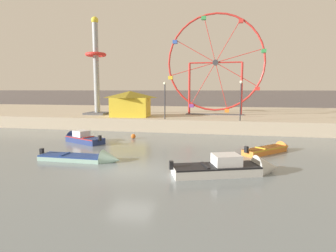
# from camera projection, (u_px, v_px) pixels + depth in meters

# --- Properties ---
(ground_plane) EXTENTS (240.00, 240.00, 0.00)m
(ground_plane) POSITION_uv_depth(u_px,v_px,m) (131.00, 170.00, 16.55)
(ground_plane) COLOR slate
(quay_promenade) EXTENTS (110.00, 25.23, 1.40)m
(quay_promenade) POSITION_uv_depth(u_px,v_px,m) (191.00, 116.00, 42.74)
(quay_promenade) COLOR #B7A88E
(quay_promenade) RESTS_ON ground_plane
(distant_town_skyline) EXTENTS (140.00, 3.00, 4.40)m
(distant_town_skyline) POSITION_uv_depth(u_px,v_px,m) (205.00, 100.00, 67.99)
(distant_town_skyline) COLOR #564C47
(distant_town_skyline) RESTS_ON ground_plane
(motorboat_pale_grey) EXTENTS (6.09, 3.49, 1.58)m
(motorboat_pale_grey) POSITION_uv_depth(u_px,v_px,m) (235.00, 168.00, 15.71)
(motorboat_pale_grey) COLOR silver
(motorboat_pale_grey) RESTS_ON ground_plane
(motorboat_seafoam) EXTENTS (5.64, 1.36, 1.23)m
(motorboat_seafoam) POSITION_uv_depth(u_px,v_px,m) (88.00, 158.00, 18.59)
(motorboat_seafoam) COLOR #93BCAD
(motorboat_seafoam) RESTS_ON ground_plane
(motorboat_orange_hull) EXTENTS (4.10, 4.30, 1.03)m
(motorboat_orange_hull) POSITION_uv_depth(u_px,v_px,m) (272.00, 149.00, 21.31)
(motorboat_orange_hull) COLOR orange
(motorboat_orange_hull) RESTS_ON ground_plane
(motorboat_navy_blue) EXTENTS (4.95, 3.32, 1.42)m
(motorboat_navy_blue) POSITION_uv_depth(u_px,v_px,m) (79.00, 138.00, 25.52)
(motorboat_navy_blue) COLOR navy
(motorboat_navy_blue) RESTS_ON ground_plane
(ferris_wheel_red_frame) EXTENTS (12.17, 1.20, 12.65)m
(ferris_wheel_red_frame) POSITION_uv_depth(u_px,v_px,m) (215.00, 64.00, 36.25)
(ferris_wheel_red_frame) COLOR red
(ferris_wheel_red_frame) RESTS_ON quay_promenade
(drop_tower_steel_tower) EXTENTS (2.80, 2.80, 12.28)m
(drop_tower_steel_tower) POSITION_uv_depth(u_px,v_px,m) (96.00, 70.00, 36.93)
(drop_tower_steel_tower) COLOR #999EA3
(drop_tower_steel_tower) RESTS_ON quay_promenade
(carnival_booth_yellow_awning) EXTENTS (5.02, 3.82, 3.03)m
(carnival_booth_yellow_awning) POSITION_uv_depth(u_px,v_px,m) (130.00, 103.00, 34.16)
(carnival_booth_yellow_awning) COLOR yellow
(carnival_booth_yellow_awning) RESTS_ON quay_promenade
(promenade_lamp_near) EXTENTS (0.32, 0.32, 4.02)m
(promenade_lamp_near) POSITION_uv_depth(u_px,v_px,m) (165.00, 95.00, 30.91)
(promenade_lamp_near) COLOR #2D2D33
(promenade_lamp_near) RESTS_ON quay_promenade
(promenade_lamp_far) EXTENTS (0.32, 0.32, 4.11)m
(promenade_lamp_far) POSITION_uv_depth(u_px,v_px,m) (241.00, 95.00, 29.33)
(promenade_lamp_far) COLOR #2D2D33
(promenade_lamp_far) RESTS_ON quay_promenade
(mooring_buoy_orange) EXTENTS (0.44, 0.44, 0.44)m
(mooring_buoy_orange) POSITION_uv_depth(u_px,v_px,m) (133.00, 136.00, 27.15)
(mooring_buoy_orange) COLOR orange
(mooring_buoy_orange) RESTS_ON ground_plane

